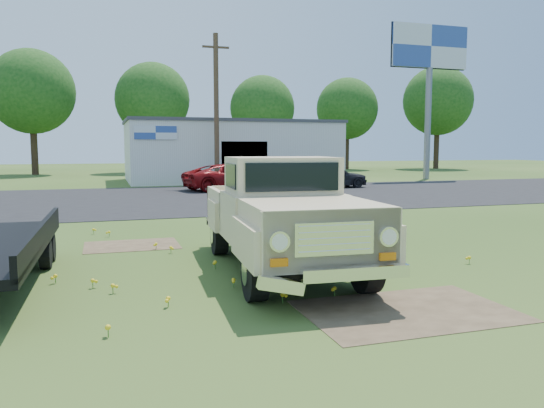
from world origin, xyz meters
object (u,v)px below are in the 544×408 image
at_px(billboard, 429,60).
at_px(dark_sedan, 332,176).
at_px(vintage_pickup_truck, 282,214).
at_px(red_pickup, 230,177).

distance_m(billboard, dark_sedan, 13.87).
height_order(vintage_pickup_truck, dark_sedan, vintage_pickup_truck).
bearing_deg(billboard, red_pickup, -161.45).
bearing_deg(red_pickup, billboard, -83.94).
xyz_separation_m(vintage_pickup_truck, dark_sedan, (9.39, 18.55, -0.40)).
distance_m(vintage_pickup_truck, dark_sedan, 20.79).
xyz_separation_m(red_pickup, dark_sedan, (5.96, -0.16, -0.01)).
bearing_deg(vintage_pickup_truck, red_pickup, 83.23).
bearing_deg(red_pickup, dark_sedan, -104.01).
relative_size(vintage_pickup_truck, red_pickup, 1.19).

